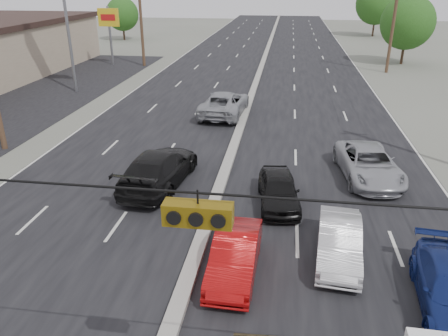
# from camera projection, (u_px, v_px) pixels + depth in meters

# --- Properties ---
(road_surface) EXTENTS (20.00, 160.00, 0.02)m
(road_surface) POSITION_uv_depth(u_px,v_px,m) (253.00, 92.00, 36.08)
(road_surface) COLOR black
(road_surface) RESTS_ON ground
(center_median) EXTENTS (0.50, 160.00, 0.20)m
(center_median) POSITION_uv_depth(u_px,v_px,m) (253.00, 91.00, 36.04)
(center_median) COLOR gray
(center_median) RESTS_ON ground
(parking_lot) EXTENTS (10.00, 42.00, 0.02)m
(parking_lot) POSITION_uv_depth(u_px,v_px,m) (29.00, 100.00, 33.76)
(parking_lot) COLOR black
(parking_lot) RESTS_ON ground
(utility_pole_left_c) EXTENTS (1.60, 0.30, 10.00)m
(utility_pole_left_c) POSITION_uv_depth(u_px,v_px,m) (141.00, 16.00, 44.73)
(utility_pole_left_c) COLOR #422D1E
(utility_pole_left_c) RESTS_ON ground
(utility_pole_right_c) EXTENTS (1.60, 0.30, 10.00)m
(utility_pole_right_c) POSITION_uv_depth(u_px,v_px,m) (394.00, 19.00, 41.48)
(utility_pole_right_c) COLOR #422D1E
(utility_pole_right_c) RESTS_ON ground
(traffic_signals) EXTENTS (25.00, 0.30, 0.54)m
(traffic_signals) POSITION_uv_depth(u_px,v_px,m) (191.00, 211.00, 6.49)
(traffic_signals) COLOR black
(traffic_signals) RESTS_ON ground
(pole_sign_far) EXTENTS (2.20, 0.25, 6.00)m
(pole_sign_far) POSITION_uv_depth(u_px,v_px,m) (109.00, 22.00, 45.47)
(pole_sign_far) COLOR slate
(pole_sign_far) RESTS_ON ground
(tree_left_far) EXTENTS (4.80, 4.80, 6.12)m
(tree_left_far) POSITION_uv_depth(u_px,v_px,m) (122.00, 14.00, 64.67)
(tree_left_far) COLOR #382619
(tree_left_far) RESTS_ON ground
(tree_right_mid) EXTENTS (5.60, 5.60, 7.14)m
(tree_right_mid) POSITION_uv_depth(u_px,v_px,m) (408.00, 23.00, 45.99)
(tree_right_mid) COLOR #382619
(tree_right_mid) RESTS_ON ground
(tree_right_far) EXTENTS (6.40, 6.40, 8.16)m
(tree_right_far) POSITION_uv_depth(u_px,v_px,m) (377.00, 4.00, 68.29)
(tree_right_far) COLOR #382619
(tree_right_far) RESTS_ON ground
(red_sedan) EXTENTS (1.48, 4.00, 1.31)m
(red_sedan) POSITION_uv_depth(u_px,v_px,m) (235.00, 256.00, 13.71)
(red_sedan) COLOR #9E090A
(red_sedan) RESTS_ON ground
(queue_car_a) EXTENTS (2.02, 4.06, 1.33)m
(queue_car_a) POSITION_uv_depth(u_px,v_px,m) (279.00, 190.00, 17.93)
(queue_car_a) COLOR black
(queue_car_a) RESTS_ON ground
(queue_car_b) EXTENTS (1.71, 4.04, 1.30)m
(queue_car_b) POSITION_uv_depth(u_px,v_px,m) (339.00, 242.00, 14.43)
(queue_car_b) COLOR silver
(queue_car_b) RESTS_ON ground
(queue_car_c) EXTENTS (2.97, 5.43, 1.44)m
(queue_car_c) POSITION_uv_depth(u_px,v_px,m) (369.00, 164.00, 20.27)
(queue_car_c) COLOR #9B9DA2
(queue_car_c) RESTS_ON ground
(oncoming_near) EXTENTS (2.80, 5.82, 1.63)m
(oncoming_near) POSITION_uv_depth(u_px,v_px,m) (159.00, 168.00, 19.58)
(oncoming_near) COLOR black
(oncoming_near) RESTS_ON ground
(oncoming_far) EXTENTS (3.09, 6.02, 1.62)m
(oncoming_far) POSITION_uv_depth(u_px,v_px,m) (224.00, 104.00, 29.69)
(oncoming_far) COLOR #94969B
(oncoming_far) RESTS_ON ground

